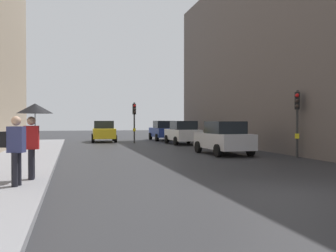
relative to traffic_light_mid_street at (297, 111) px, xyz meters
The scene contains 10 objects.
ground_plane 10.18m from the traffic_light_mid_street, 123.50° to the right, with size 120.00×120.00×0.00m, color #28282B.
sidewalk_kerb 13.13m from the traffic_light_mid_street, 169.85° to the right, with size 2.94×40.00×0.16m, color gray.
traffic_light_mid_street is the anchor object (origin of this frame).
traffic_light_far_median 14.93m from the traffic_light_mid_street, 113.07° to the left, with size 0.24×0.43×3.22m.
car_yellow_taxi 18.14m from the traffic_light_mid_street, 116.46° to the left, with size 2.16×4.27×1.76m.
car_white_compact 11.77m from the traffic_light_mid_street, 102.40° to the left, with size 2.06×4.22×1.76m.
car_silver_hatchback 4.01m from the traffic_light_mid_street, 138.49° to the left, with size 2.17×4.28×1.76m.
car_blue_van 17.52m from the traffic_light_mid_street, 98.71° to the left, with size 2.06×4.22×1.76m.
pedestrian_with_umbrella 12.83m from the traffic_light_mid_street, 155.56° to the right, with size 1.00×1.00×2.14m.
pedestrian_with_grey_backpack 13.68m from the traffic_light_mid_street, 152.04° to the right, with size 0.65×0.43×1.77m.
Camera 1 is at (-5.14, -8.56, 1.83)m, focal length 41.56 mm.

